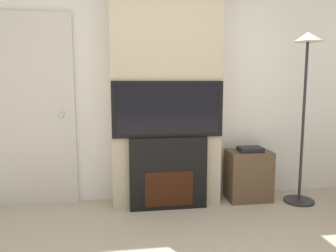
% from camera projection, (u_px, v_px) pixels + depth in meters
% --- Properties ---
extents(wall_back, '(6.00, 0.06, 2.70)m').
position_uv_depth(wall_back, '(163.00, 81.00, 3.70)').
color(wall_back, silver).
rests_on(wall_back, ground_plane).
extents(chimney_breast, '(1.16, 0.35, 2.70)m').
position_uv_depth(chimney_breast, '(166.00, 81.00, 3.50)').
color(chimney_breast, '#BCAD8E').
rests_on(chimney_breast, ground_plane).
extents(fireplace, '(0.81, 0.15, 0.77)m').
position_uv_depth(fireplace, '(168.00, 173.00, 3.46)').
color(fireplace, black).
rests_on(fireplace, ground_plane).
extents(television, '(1.15, 0.07, 0.58)m').
position_uv_depth(television, '(168.00, 109.00, 3.36)').
color(television, black).
rests_on(television, fireplace).
extents(floor_lamp, '(0.33, 0.33, 1.86)m').
position_uv_depth(floor_lamp, '(306.00, 80.00, 3.49)').
color(floor_lamp, '#262628').
rests_on(floor_lamp, ground_plane).
extents(media_stand, '(0.48, 0.33, 0.62)m').
position_uv_depth(media_stand, '(248.00, 175.00, 3.72)').
color(media_stand, brown).
rests_on(media_stand, ground_plane).
extents(entry_door, '(0.92, 0.09, 2.06)m').
position_uv_depth(entry_door, '(31.00, 111.00, 3.48)').
color(entry_door, beige).
rests_on(entry_door, ground_plane).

